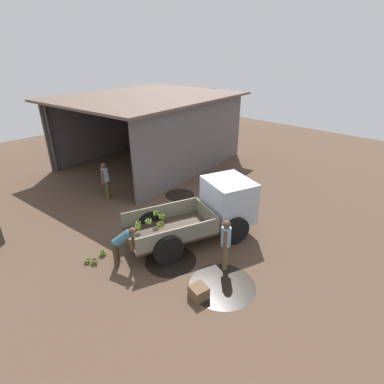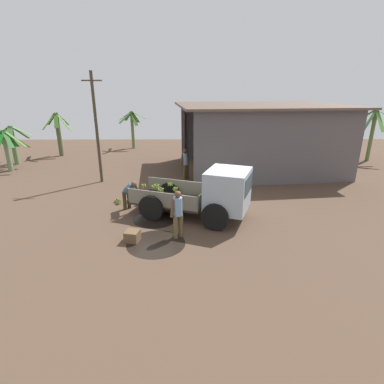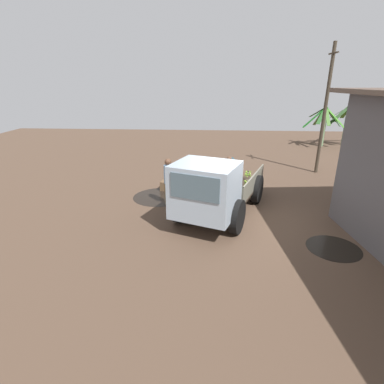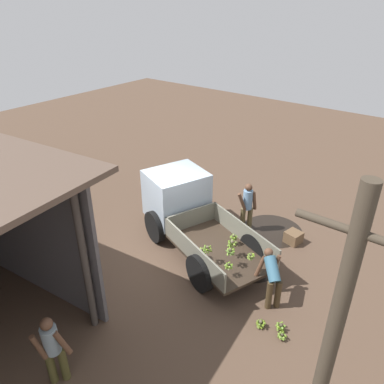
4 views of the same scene
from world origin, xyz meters
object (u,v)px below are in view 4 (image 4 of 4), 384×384
(banana_bunch_on_ground_2, at_px, (261,323))
(banana_bunch_on_ground_1, at_px, (281,327))
(wooden_crate_0, at_px, (293,237))
(banana_bunch_on_ground_0, at_px, (282,336))
(person_worker_loading, at_px, (272,276))
(person_foreground_visitor, at_px, (247,205))
(cargo_truck, at_px, (185,207))
(person_bystander_near_shed, at_px, (53,347))

(banana_bunch_on_ground_2, bearing_deg, banana_bunch_on_ground_1, -155.83)
(banana_bunch_on_ground_1, bearing_deg, wooden_crate_0, -70.20)
(banana_bunch_on_ground_0, distance_m, banana_bunch_on_ground_2, 0.54)
(banana_bunch_on_ground_0, bearing_deg, person_worker_loading, -49.30)
(banana_bunch_on_ground_0, xyz_separation_m, banana_bunch_on_ground_2, (0.54, -0.02, 0.01))
(person_foreground_visitor, height_order, person_worker_loading, person_foreground_visitor)
(cargo_truck, relative_size, person_worker_loading, 3.62)
(wooden_crate_0, bearing_deg, cargo_truck, 31.64)
(cargo_truck, xyz_separation_m, person_foreground_visitor, (-1.32, -1.45, -0.13))
(banana_bunch_on_ground_1, distance_m, wooden_crate_0, 3.55)
(person_bystander_near_shed, bearing_deg, banana_bunch_on_ground_1, 89.05)
(person_foreground_visitor, distance_m, person_worker_loading, 3.12)
(person_worker_loading, bearing_deg, cargo_truck, 27.89)
(cargo_truck, relative_size, banana_bunch_on_ground_0, 21.27)
(person_foreground_visitor, bearing_deg, banana_bunch_on_ground_2, -6.14)
(cargo_truck, bearing_deg, wooden_crate_0, -127.72)
(person_bystander_near_shed, distance_m, banana_bunch_on_ground_2, 4.41)
(cargo_truck, bearing_deg, banana_bunch_on_ground_0, 177.10)
(person_bystander_near_shed, height_order, banana_bunch_on_ground_0, person_bystander_near_shed)
(person_foreground_visitor, height_order, wooden_crate_0, person_foreground_visitor)
(cargo_truck, xyz_separation_m, person_bystander_near_shed, (-1.15, 5.36, -0.11))
(person_worker_loading, height_order, wooden_crate_0, person_worker_loading)
(cargo_truck, relative_size, person_foreground_visitor, 2.89)
(person_bystander_near_shed, relative_size, banana_bunch_on_ground_0, 7.51)
(person_foreground_visitor, xyz_separation_m, person_bystander_near_shed, (0.18, 6.80, 0.02))
(person_foreground_visitor, distance_m, banana_bunch_on_ground_1, 4.15)
(banana_bunch_on_ground_2, height_order, wooden_crate_0, wooden_crate_0)
(person_foreground_visitor, bearing_deg, person_worker_loading, -0.40)
(banana_bunch_on_ground_2, bearing_deg, person_worker_loading, -74.85)
(person_worker_loading, distance_m, banana_bunch_on_ground_1, 1.16)
(person_foreground_visitor, relative_size, person_worker_loading, 1.25)
(banana_bunch_on_ground_1, xyz_separation_m, wooden_crate_0, (1.20, -3.34, 0.06))
(person_bystander_near_shed, relative_size, wooden_crate_0, 3.80)
(person_worker_loading, relative_size, banana_bunch_on_ground_0, 5.88)
(person_foreground_visitor, xyz_separation_m, banana_bunch_on_ground_0, (-2.82, 3.25, -0.81))
(cargo_truck, height_order, banana_bunch_on_ground_2, cargo_truck)
(person_worker_loading, height_order, banana_bunch_on_ground_1, person_worker_loading)
(banana_bunch_on_ground_1, bearing_deg, cargo_truck, -21.75)
(banana_bunch_on_ground_0, relative_size, wooden_crate_0, 0.51)
(person_worker_loading, relative_size, banana_bunch_on_ground_2, 5.66)
(banana_bunch_on_ground_1, bearing_deg, person_foreground_visitor, -48.57)
(person_foreground_visitor, relative_size, banana_bunch_on_ground_0, 7.36)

